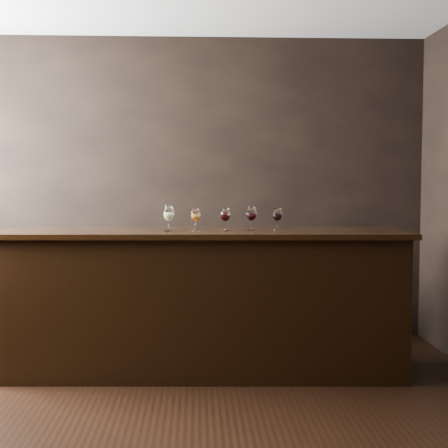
{
  "coord_description": "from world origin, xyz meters",
  "views": [
    {
      "loc": [
        0.38,
        -3.56,
        1.46
      ],
      "look_at": [
        0.59,
        1.16,
        1.15
      ],
      "focal_mm": 50.0,
      "sensor_mm": 36.0,
      "label": 1
    }
  ],
  "objects_px": {
    "glass_red_a": "(225,215)",
    "glass_white": "(169,214)",
    "glass_amber": "(195,215)",
    "glass_red_c": "(277,215)",
    "bar_counter": "(201,305)",
    "back_bar_shelf": "(102,299)",
    "glass_red_b": "(251,214)"
  },
  "relations": [
    {
      "from": "glass_amber",
      "to": "glass_red_b",
      "type": "height_order",
      "value": "glass_red_b"
    },
    {
      "from": "back_bar_shelf",
      "to": "glass_red_a",
      "type": "bearing_deg",
      "value": -39.39
    },
    {
      "from": "glass_red_a",
      "to": "glass_red_c",
      "type": "xyz_separation_m",
      "value": [
        0.4,
        0.03,
        -0.0
      ]
    },
    {
      "from": "glass_red_a",
      "to": "bar_counter",
      "type": "bearing_deg",
      "value": 177.42
    },
    {
      "from": "bar_counter",
      "to": "glass_red_c",
      "type": "xyz_separation_m",
      "value": [
        0.58,
        0.02,
        0.69
      ]
    },
    {
      "from": "glass_red_c",
      "to": "glass_amber",
      "type": "bearing_deg",
      "value": -175.99
    },
    {
      "from": "glass_white",
      "to": "glass_red_a",
      "type": "height_order",
      "value": "glass_white"
    },
    {
      "from": "back_bar_shelf",
      "to": "glass_red_c",
      "type": "height_order",
      "value": "glass_red_c"
    },
    {
      "from": "glass_red_b",
      "to": "glass_amber",
      "type": "bearing_deg",
      "value": -176.71
    },
    {
      "from": "bar_counter",
      "to": "glass_red_a",
      "type": "xyz_separation_m",
      "value": [
        0.18,
        -0.01,
        0.69
      ]
    },
    {
      "from": "glass_red_c",
      "to": "glass_red_b",
      "type": "bearing_deg",
      "value": -174.49
    },
    {
      "from": "glass_white",
      "to": "glass_red_c",
      "type": "bearing_deg",
      "value": 3.06
    },
    {
      "from": "glass_red_a",
      "to": "glass_red_b",
      "type": "height_order",
      "value": "glass_red_b"
    },
    {
      "from": "back_bar_shelf",
      "to": "glass_amber",
      "type": "relative_size",
      "value": 13.35
    },
    {
      "from": "back_bar_shelf",
      "to": "glass_white",
      "type": "bearing_deg",
      "value": -54.33
    },
    {
      "from": "bar_counter",
      "to": "glass_amber",
      "type": "distance_m",
      "value": 0.69
    },
    {
      "from": "glass_amber",
      "to": "glass_red_b",
      "type": "relative_size",
      "value": 0.94
    },
    {
      "from": "glass_amber",
      "to": "back_bar_shelf",
      "type": "bearing_deg",
      "value": 133.29
    },
    {
      "from": "back_bar_shelf",
      "to": "bar_counter",
      "type": "bearing_deg",
      "value": -44.49
    },
    {
      "from": "glass_red_a",
      "to": "glass_red_c",
      "type": "distance_m",
      "value": 0.4
    },
    {
      "from": "glass_red_b",
      "to": "glass_red_a",
      "type": "bearing_deg",
      "value": -177.55
    },
    {
      "from": "bar_counter",
      "to": "glass_amber",
      "type": "bearing_deg",
      "value": -147.92
    },
    {
      "from": "glass_white",
      "to": "glass_amber",
      "type": "height_order",
      "value": "glass_white"
    },
    {
      "from": "glass_red_a",
      "to": "glass_white",
      "type": "bearing_deg",
      "value": -177.82
    },
    {
      "from": "back_bar_shelf",
      "to": "glass_red_c",
      "type": "relative_size",
      "value": 13.3
    },
    {
      "from": "glass_white",
      "to": "glass_red_a",
      "type": "bearing_deg",
      "value": 2.18
    },
    {
      "from": "glass_white",
      "to": "glass_amber",
      "type": "xyz_separation_m",
      "value": [
        0.2,
        0.0,
        -0.01
      ]
    },
    {
      "from": "glass_amber",
      "to": "glass_red_a",
      "type": "bearing_deg",
      "value": 4.03
    },
    {
      "from": "bar_counter",
      "to": "back_bar_shelf",
      "type": "relative_size",
      "value": 1.3
    },
    {
      "from": "back_bar_shelf",
      "to": "glass_red_a",
      "type": "xyz_separation_m",
      "value": [
        1.07,
        -0.88,
        0.8
      ]
    },
    {
      "from": "glass_red_a",
      "to": "glass_red_c",
      "type": "bearing_deg",
      "value": 4.0
    },
    {
      "from": "glass_white",
      "to": "glass_red_b",
      "type": "distance_m",
      "value": 0.63
    }
  ]
}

